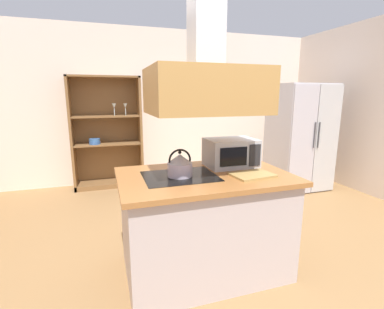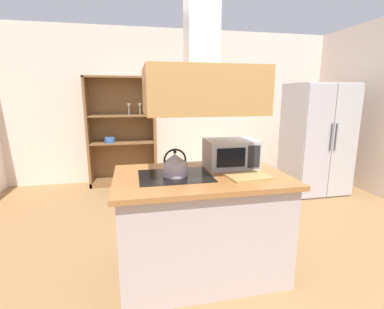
{
  "view_description": "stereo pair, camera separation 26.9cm",
  "coord_description": "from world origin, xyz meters",
  "px_view_note": "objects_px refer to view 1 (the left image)",
  "views": [
    {
      "loc": [
        -1.04,
        -2.16,
        1.56
      ],
      "look_at": [
        -0.24,
        0.34,
        1.0
      ],
      "focal_mm": 26.18,
      "sensor_mm": 36.0,
      "label": 1
    },
    {
      "loc": [
        -0.78,
        -2.23,
        1.56
      ],
      "look_at": [
        -0.24,
        0.34,
        1.0
      ],
      "focal_mm": 26.18,
      "sensor_mm": 36.0,
      "label": 2
    }
  ],
  "objects_px": {
    "dish_cabinet": "(107,139)",
    "cutting_board": "(252,175)",
    "microwave": "(231,153)",
    "refrigerator": "(300,137)",
    "kettle": "(180,165)"
  },
  "relations": [
    {
      "from": "dish_cabinet",
      "to": "microwave",
      "type": "height_order",
      "value": "dish_cabinet"
    },
    {
      "from": "cutting_board",
      "to": "refrigerator",
      "type": "bearing_deg",
      "value": 43.72
    },
    {
      "from": "cutting_board",
      "to": "microwave",
      "type": "xyz_separation_m",
      "value": [
        -0.03,
        0.36,
        0.12
      ]
    },
    {
      "from": "microwave",
      "to": "kettle",
      "type": "bearing_deg",
      "value": -161.26
    },
    {
      "from": "refrigerator",
      "to": "cutting_board",
      "type": "bearing_deg",
      "value": -136.28
    },
    {
      "from": "kettle",
      "to": "microwave",
      "type": "xyz_separation_m",
      "value": [
        0.55,
        0.19,
        0.03
      ]
    },
    {
      "from": "refrigerator",
      "to": "kettle",
      "type": "bearing_deg",
      "value": -146.16
    },
    {
      "from": "kettle",
      "to": "microwave",
      "type": "distance_m",
      "value": 0.58
    },
    {
      "from": "microwave",
      "to": "cutting_board",
      "type": "bearing_deg",
      "value": -85.27
    },
    {
      "from": "kettle",
      "to": "cutting_board",
      "type": "distance_m",
      "value": 0.61
    },
    {
      "from": "refrigerator",
      "to": "dish_cabinet",
      "type": "xyz_separation_m",
      "value": [
        -3.07,
        1.09,
        -0.05
      ]
    },
    {
      "from": "refrigerator",
      "to": "microwave",
      "type": "bearing_deg",
      "value": -142.71
    },
    {
      "from": "dish_cabinet",
      "to": "cutting_board",
      "type": "distance_m",
      "value": 3.17
    },
    {
      "from": "kettle",
      "to": "dish_cabinet",
      "type": "bearing_deg",
      "value": 100.59
    },
    {
      "from": "refrigerator",
      "to": "cutting_board",
      "type": "distance_m",
      "value": 2.72
    }
  ]
}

